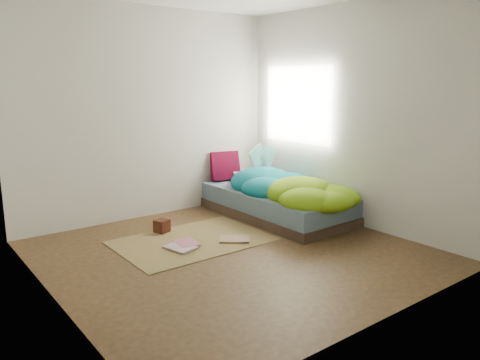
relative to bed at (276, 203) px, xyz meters
name	(u,v)px	position (x,y,z in m)	size (l,w,h in m)	color
ground	(234,253)	(-1.22, -0.72, -0.17)	(3.50, 3.50, 0.00)	#3A2716
room_walls	(234,89)	(-1.21, -0.71, 1.46)	(3.54, 3.54, 2.62)	silver
bed	(276,203)	(0.00, 0.00, 0.00)	(1.00, 2.00, 0.34)	#3A2D1F
duvet	(289,180)	(0.00, -0.22, 0.34)	(0.96, 1.84, 0.34)	#06626A
rug	(192,241)	(-1.37, -0.17, -0.16)	(1.60, 1.10, 0.01)	brown
pillow_floral	(252,176)	(0.15, 0.69, 0.23)	(0.52, 0.32, 0.12)	silver
pillow_magenta	(225,166)	(-0.15, 0.92, 0.37)	(0.40, 0.12, 0.40)	#54051B
open_book	(263,149)	(0.16, 0.45, 0.64)	(0.44, 0.09, 0.27)	#2A8332
wooden_box	(162,226)	(-1.49, 0.29, -0.09)	(0.14, 0.14, 0.14)	#38180C
floor_book_a	(172,251)	(-1.72, -0.34, -0.14)	(0.23, 0.31, 0.02)	beige
floor_book_b	(177,245)	(-1.60, -0.23, -0.14)	(0.21, 0.28, 0.03)	#CF7799
floor_book_c	(234,243)	(-1.08, -0.54, -0.14)	(0.23, 0.32, 0.02)	#9E8667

